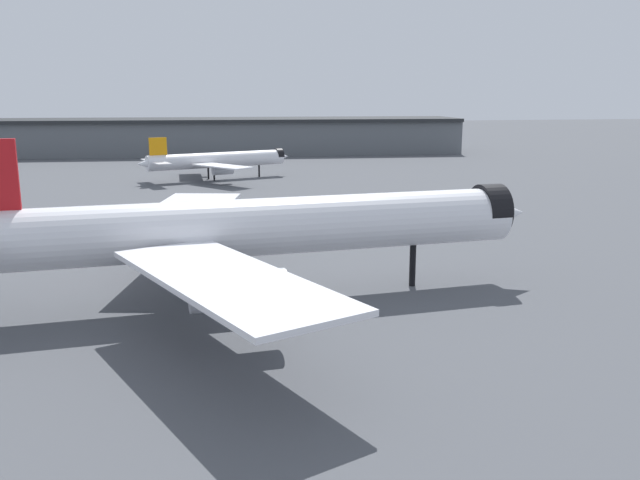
% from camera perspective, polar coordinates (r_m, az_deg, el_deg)
% --- Properties ---
extents(ground, '(900.00, 900.00, 0.00)m').
position_cam_1_polar(ground, '(71.24, -5.03, -5.81)').
color(ground, '#4C4F54').
extents(airliner_near_gate, '(68.88, 62.71, 17.99)m').
position_cam_1_polar(airliner_near_gate, '(72.19, -6.71, 0.91)').
color(airliner_near_gate, white).
rests_on(airliner_near_gate, ground).
extents(airliner_far_taxiway, '(40.75, 36.31, 11.41)m').
position_cam_1_polar(airliner_far_taxiway, '(177.08, -8.81, 6.72)').
color(airliner_far_taxiway, white).
rests_on(airliner_far_taxiway, ground).
extents(terminal_building, '(199.56, 42.67, 21.63)m').
position_cam_1_polar(terminal_building, '(253.25, -11.42, 8.68)').
color(terminal_building, slate).
rests_on(terminal_building, ground).
extents(service_truck_front, '(4.03, 5.95, 3.00)m').
position_cam_1_polar(service_truck_front, '(113.62, -14.05, 1.60)').
color(service_truck_front, black).
rests_on(service_truck_front, ground).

